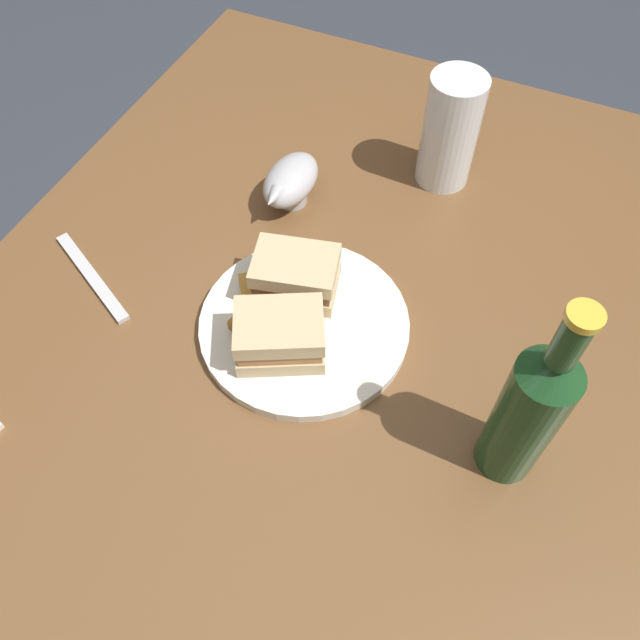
# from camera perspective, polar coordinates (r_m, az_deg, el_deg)

# --- Properties ---
(ground_plane) EXTENTS (6.00, 6.00, 0.00)m
(ground_plane) POSITION_cam_1_polar(r_m,az_deg,el_deg) (1.52, 0.77, -17.84)
(ground_plane) COLOR #333842
(dining_table) EXTENTS (1.22, 0.98, 0.77)m
(dining_table) POSITION_cam_1_polar(r_m,az_deg,el_deg) (1.15, 0.99, -12.26)
(dining_table) COLOR brown
(dining_table) RESTS_ON ground
(plate) EXTENTS (0.26, 0.26, 0.01)m
(plate) POSITION_cam_1_polar(r_m,az_deg,el_deg) (0.81, -1.37, -0.37)
(plate) COLOR silver
(plate) RESTS_ON dining_table
(sandwich_half_left) EXTENTS (0.10, 0.12, 0.06)m
(sandwich_half_left) POSITION_cam_1_polar(r_m,az_deg,el_deg) (0.81, -2.18, 3.97)
(sandwich_half_left) COLOR #CCB284
(sandwich_half_left) RESTS_ON plate
(sandwich_half_right) EXTENTS (0.11, 0.13, 0.06)m
(sandwich_half_right) POSITION_cam_1_polar(r_m,az_deg,el_deg) (0.76, -3.58, -1.36)
(sandwich_half_right) COLOR #CCB284
(sandwich_half_right) RESTS_ON plate
(potato_wedge_front) EXTENTS (0.03, 0.05, 0.02)m
(potato_wedge_front) POSITION_cam_1_polar(r_m,az_deg,el_deg) (0.83, -4.13, 2.72)
(potato_wedge_front) COLOR gold
(potato_wedge_front) RESTS_ON plate
(potato_wedge_middle) EXTENTS (0.04, 0.03, 0.02)m
(potato_wedge_middle) POSITION_cam_1_polar(r_m,az_deg,el_deg) (0.81, -3.57, 1.25)
(potato_wedge_middle) COLOR #AD702D
(potato_wedge_middle) RESTS_ON plate
(potato_wedge_back) EXTENTS (0.05, 0.04, 0.02)m
(potato_wedge_back) POSITION_cam_1_polar(r_m,az_deg,el_deg) (0.82, -6.36, 2.50)
(potato_wedge_back) COLOR gold
(potato_wedge_back) RESTS_ON plate
(potato_wedge_left_edge) EXTENTS (0.03, 0.04, 0.02)m
(potato_wedge_left_edge) POSITION_cam_1_polar(r_m,az_deg,el_deg) (0.82, -2.80, 1.75)
(potato_wedge_left_edge) COLOR #AD702D
(potato_wedge_left_edge) RESTS_ON plate
(potato_wedge_right_edge) EXTENTS (0.05, 0.03, 0.02)m
(potato_wedge_right_edge) POSITION_cam_1_polar(r_m,az_deg,el_deg) (0.80, -6.49, 0.25)
(potato_wedge_right_edge) COLOR #AD702D
(potato_wedge_right_edge) RESTS_ON plate
(potato_wedge_stray) EXTENTS (0.04, 0.04, 0.01)m
(potato_wedge_stray) POSITION_cam_1_polar(r_m,az_deg,el_deg) (0.78, -5.51, -1.69)
(potato_wedge_stray) COLOR #B77F33
(potato_wedge_stray) RESTS_ON plate
(pint_glass) EXTENTS (0.08, 0.08, 0.17)m
(pint_glass) POSITION_cam_1_polar(r_m,az_deg,el_deg) (0.97, 11.30, 15.55)
(pint_glass) COLOR white
(pint_glass) RESTS_ON dining_table
(gravy_boat) EXTENTS (0.12, 0.07, 0.07)m
(gravy_boat) POSITION_cam_1_polar(r_m,az_deg,el_deg) (0.93, -2.64, 12.16)
(gravy_boat) COLOR #B7B7BC
(gravy_boat) RESTS_ON dining_table
(cider_bottle) EXTENTS (0.06, 0.06, 0.28)m
(cider_bottle) POSITION_cam_1_polar(r_m,az_deg,el_deg) (0.66, 17.96, -7.67)
(cider_bottle) COLOR #19421E
(cider_bottle) RESTS_ON dining_table
(fork) EXTENTS (0.10, 0.17, 0.01)m
(fork) POSITION_cam_1_polar(r_m,az_deg,el_deg) (0.91, -19.50, 3.63)
(fork) COLOR silver
(fork) RESTS_ON dining_table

